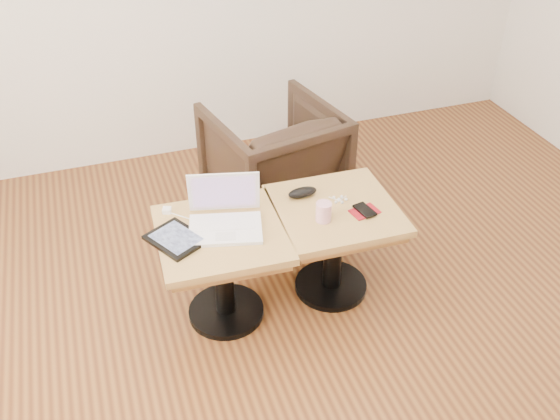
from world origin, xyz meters
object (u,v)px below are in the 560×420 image
object	(u,v)px
side_table_left	(222,253)
striped_cup	(324,212)
side_table_right	(334,229)
laptop	(225,217)
armchair	(273,158)

from	to	relation	value
side_table_left	striped_cup	world-z (taller)	striped_cup
side_table_left	striped_cup	bearing A→B (deg)	-5.65
side_table_left	striped_cup	size ratio (longest dim) A/B	6.40
side_table_left	side_table_right	bearing A→B (deg)	3.65
side_table_right	laptop	distance (m)	0.54
side_table_left	armchair	xyz separation A→B (m)	(0.51, 0.81, -0.06)
side_table_left	laptop	size ratio (longest dim) A/B	1.57
laptop	armchair	size ratio (longest dim) A/B	0.54
side_table_left	armchair	bearing A→B (deg)	60.93
striped_cup	armchair	world-z (taller)	armchair
laptop	armchair	xyz separation A→B (m)	(0.48, 0.78, -0.23)
striped_cup	armchair	bearing A→B (deg)	86.44
side_table_right	laptop	xyz separation A→B (m)	(-0.51, 0.03, 0.17)
side_table_left	striped_cup	xyz separation A→B (m)	(0.45, -0.07, 0.17)
laptop	striped_cup	xyz separation A→B (m)	(0.42, -0.10, -0.00)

